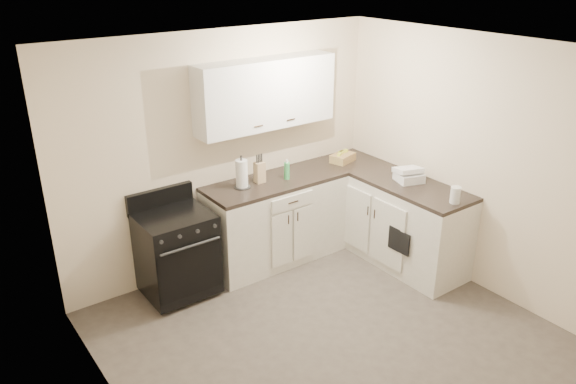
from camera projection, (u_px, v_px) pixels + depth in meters
floor at (334, 340)px, 4.96m from camera, size 3.60×3.60×0.00m
ceiling at (345, 53)px, 3.98m from camera, size 3.60×3.60×0.00m
wall_back at (225, 153)px, 5.81m from camera, size 3.60×0.00×3.60m
wall_right at (479, 166)px, 5.45m from camera, size 0.00×3.60×3.60m
wall_left at (120, 285)px, 3.49m from camera, size 0.00×3.60×3.60m
wall_front at (550, 323)px, 3.13m from camera, size 3.60×0.00×3.60m
base_cabinets_back at (276, 222)px, 6.13m from camera, size 1.55×0.60×0.90m
base_cabinets_right at (388, 217)px, 6.23m from camera, size 0.60×1.90×0.90m
countertop_back at (275, 182)px, 5.94m from camera, size 1.55×0.60×0.04m
countertop_right at (391, 178)px, 6.04m from camera, size 0.60×1.90×0.04m
upper_cabinets at (266, 94)px, 5.69m from camera, size 1.55×0.30×0.70m
stove at (177, 253)px, 5.46m from camera, size 0.68×0.58×0.82m
knife_block at (260, 172)px, 5.84m from camera, size 0.10×0.09×0.22m
paper_towel at (242, 174)px, 5.70m from camera, size 0.15×0.15×0.29m
soap_bottle at (287, 171)px, 5.94m from camera, size 0.08×0.08×0.18m
wicker_basket at (343, 158)px, 6.44m from camera, size 0.32×0.25×0.09m
countertop_grill at (409, 177)px, 5.89m from camera, size 0.32×0.31×0.09m
glass_jar at (455, 195)px, 5.36m from camera, size 0.12×0.12×0.16m
oven_mitt_near at (404, 244)px, 5.65m from camera, size 0.02×0.14×0.24m
oven_mitt_far at (394, 238)px, 5.75m from camera, size 0.02×0.14×0.25m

